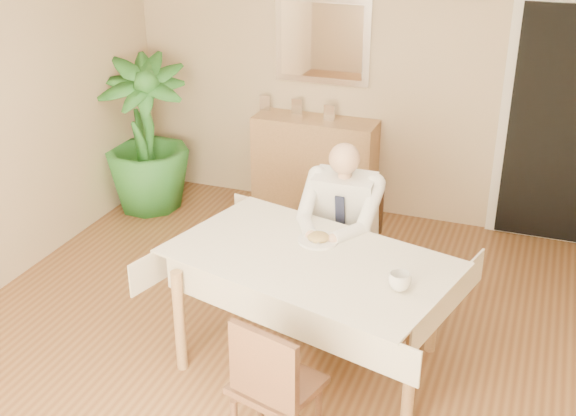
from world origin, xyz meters
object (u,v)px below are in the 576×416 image
at_px(dining_table, 310,269).
at_px(coffee_mug, 400,281).
at_px(potted_palm, 145,135).
at_px(chair_near, 272,383).
at_px(chair_far, 349,232).
at_px(sideboard, 315,165).
at_px(seated_man, 338,225).

xyz_separation_m(dining_table, coffee_mug, (0.59, -0.18, 0.14)).
bearing_deg(dining_table, potted_palm, 156.24).
bearing_deg(chair_near, chair_far, 108.49).
bearing_deg(sideboard, seated_man, -65.98).
relative_size(seated_man, potted_palm, 0.88).
bearing_deg(dining_table, seated_man, 104.48).
relative_size(chair_far, chair_near, 1.04).
xyz_separation_m(coffee_mug, sideboard, (-1.29, 2.36, -0.36)).
xyz_separation_m(chair_far, chair_near, (0.10, -1.76, -0.02)).
bearing_deg(chair_far, sideboard, 113.94).
relative_size(dining_table, chair_far, 2.18).
distance_m(chair_near, potted_palm, 3.45).
height_order(chair_near, sideboard, sideboard).
relative_size(dining_table, coffee_mug, 15.41).
height_order(chair_far, sideboard, chair_far).
xyz_separation_m(coffee_mug, potted_palm, (-2.76, 1.89, -0.10)).
bearing_deg(chair_far, dining_table, -94.40).
bearing_deg(sideboard, chair_far, -61.46).
height_order(chair_near, coffee_mug, chair_near).
height_order(dining_table, potted_palm, potted_palm).
distance_m(seated_man, potted_palm, 2.44).
distance_m(chair_far, seated_man, 0.34).
xyz_separation_m(dining_table, chair_far, (-0.00, 0.88, -0.16)).
bearing_deg(chair_near, coffee_mug, 70.31).
relative_size(coffee_mug, potted_palm, 0.09).
xyz_separation_m(seated_man, sideboard, (-0.70, 1.59, -0.25)).
bearing_deg(seated_man, chair_far, 90.00).
distance_m(dining_table, chair_far, 0.90).
bearing_deg(coffee_mug, dining_table, 162.93).
distance_m(dining_table, sideboard, 2.30).
height_order(coffee_mug, sideboard, sideboard).
height_order(dining_table, seated_man, seated_man).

